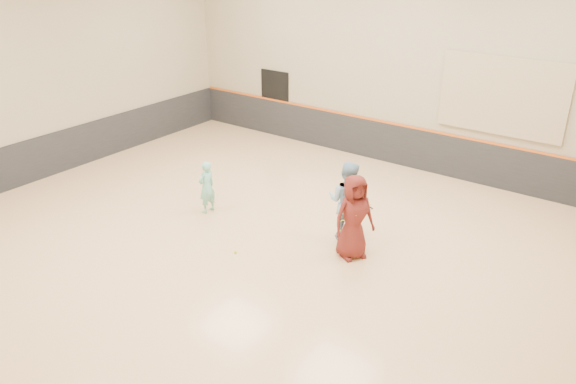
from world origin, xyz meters
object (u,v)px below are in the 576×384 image
Objects in this scene: young_man at (354,217)px; spare_racket at (365,203)px; instructor at (347,201)px; girl at (207,187)px.

young_man is 2.71m from spare_racket.
young_man reaches higher than spare_racket.
young_man reaches higher than instructor.
girl is 0.71× the size of young_man.
instructor is at bearing -74.33° from spare_racket.
instructor is 0.77m from young_man.
spare_racket is at bearing 53.53° from young_man.
instructor reaches higher than spare_racket.
instructor is (3.43, 0.85, 0.26)m from girl.
girl is 3.98m from spare_racket.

